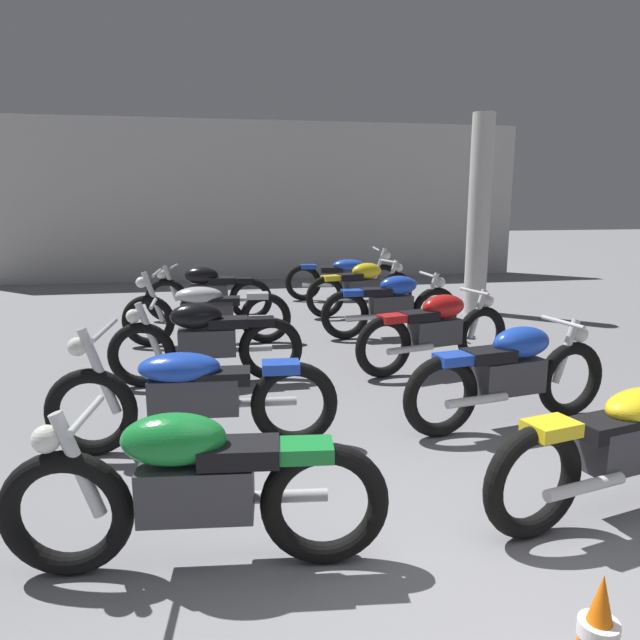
{
  "coord_description": "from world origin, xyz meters",
  "views": [
    {
      "loc": [
        -1.19,
        -2.02,
        1.88
      ],
      "look_at": [
        0.0,
        4.28,
        0.55
      ],
      "focal_mm": 33.05,
      "sensor_mm": 36.0,
      "label": 1
    }
  ],
  "objects_px": {
    "support_pillar": "(479,216)",
    "motorcycle_right_row_0": "(633,440)",
    "motorcycle_right_row_4": "(362,287)",
    "motorcycle_right_row_5": "(344,276)",
    "motorcycle_right_row_3": "(392,304)",
    "motorcycle_left_row_0": "(195,486)",
    "motorcycle_left_row_2": "(206,340)",
    "motorcycle_left_row_1": "(192,393)",
    "motorcycle_left_row_3": "(206,311)",
    "motorcycle_right_row_2": "(436,330)",
    "motorcycle_right_row_1": "(511,373)",
    "motorcycle_left_row_4": "(208,292)"
  },
  "relations": [
    {
      "from": "motorcycle_right_row_3",
      "to": "motorcycle_right_row_5",
      "type": "relative_size",
      "value": 0.91
    },
    {
      "from": "motorcycle_left_row_3",
      "to": "motorcycle_right_row_2",
      "type": "height_order",
      "value": "motorcycle_left_row_3"
    },
    {
      "from": "motorcycle_right_row_0",
      "to": "motorcycle_right_row_5",
      "type": "relative_size",
      "value": 0.99
    },
    {
      "from": "motorcycle_left_row_4",
      "to": "motorcycle_right_row_4",
      "type": "distance_m",
      "value": 2.48
    },
    {
      "from": "motorcycle_left_row_2",
      "to": "motorcycle_left_row_3",
      "type": "relative_size",
      "value": 0.91
    },
    {
      "from": "motorcycle_left_row_1",
      "to": "motorcycle_right_row_0",
      "type": "bearing_deg",
      "value": -27.69
    },
    {
      "from": "motorcycle_right_row_2",
      "to": "motorcycle_left_row_4",
      "type": "bearing_deg",
      "value": 127.67
    },
    {
      "from": "motorcycle_right_row_2",
      "to": "motorcycle_right_row_4",
      "type": "distance_m",
      "value": 3.26
    },
    {
      "from": "motorcycle_right_row_2",
      "to": "motorcycle_left_row_3",
      "type": "bearing_deg",
      "value": 146.27
    },
    {
      "from": "motorcycle_left_row_1",
      "to": "motorcycle_left_row_2",
      "type": "height_order",
      "value": "motorcycle_left_row_1"
    },
    {
      "from": "motorcycle_left_row_1",
      "to": "motorcycle_right_row_2",
      "type": "bearing_deg",
      "value": 32.85
    },
    {
      "from": "motorcycle_left_row_1",
      "to": "motorcycle_right_row_5",
      "type": "xyz_separation_m",
      "value": [
        2.63,
        6.33,
        0.0
      ]
    },
    {
      "from": "motorcycle_left_row_2",
      "to": "motorcycle_left_row_0",
      "type": "bearing_deg",
      "value": -91.01
    },
    {
      "from": "motorcycle_left_row_1",
      "to": "motorcycle_left_row_3",
      "type": "relative_size",
      "value": 1.0
    },
    {
      "from": "motorcycle_left_row_2",
      "to": "motorcycle_right_row_4",
      "type": "bearing_deg",
      "value": 52.64
    },
    {
      "from": "motorcycle_right_row_0",
      "to": "motorcycle_right_row_4",
      "type": "distance_m",
      "value": 6.31
    },
    {
      "from": "motorcycle_left_row_2",
      "to": "motorcycle_right_row_0",
      "type": "relative_size",
      "value": 0.92
    },
    {
      "from": "motorcycle_left_row_0",
      "to": "motorcycle_left_row_2",
      "type": "relative_size",
      "value": 1.0
    },
    {
      "from": "motorcycle_right_row_3",
      "to": "motorcycle_right_row_0",
      "type": "bearing_deg",
      "value": -89.56
    },
    {
      "from": "motorcycle_left_row_1",
      "to": "motorcycle_right_row_1",
      "type": "distance_m",
      "value": 2.58
    },
    {
      "from": "motorcycle_right_row_0",
      "to": "motorcycle_right_row_1",
      "type": "bearing_deg",
      "value": 92.07
    },
    {
      "from": "motorcycle_right_row_0",
      "to": "motorcycle_right_row_3",
      "type": "relative_size",
      "value": 1.09
    },
    {
      "from": "motorcycle_left_row_3",
      "to": "motorcycle_right_row_3",
      "type": "bearing_deg",
      "value": -0.57
    },
    {
      "from": "motorcycle_left_row_3",
      "to": "motorcycle_right_row_0",
      "type": "relative_size",
      "value": 1.01
    },
    {
      "from": "motorcycle_left_row_0",
      "to": "motorcycle_left_row_1",
      "type": "xyz_separation_m",
      "value": [
        -0.04,
        1.49,
        -0.01
      ]
    },
    {
      "from": "motorcycle_right_row_2",
      "to": "motorcycle_left_row_2",
      "type": "bearing_deg",
      "value": -179.66
    },
    {
      "from": "motorcycle_left_row_4",
      "to": "motorcycle_right_row_2",
      "type": "bearing_deg",
      "value": -52.33
    },
    {
      "from": "motorcycle_left_row_1",
      "to": "motorcycle_left_row_4",
      "type": "xyz_separation_m",
      "value": [
        0.12,
        4.86,
        0.01
      ]
    },
    {
      "from": "motorcycle_right_row_1",
      "to": "motorcycle_right_row_5",
      "type": "relative_size",
      "value": 0.9
    },
    {
      "from": "support_pillar",
      "to": "motorcycle_right_row_3",
      "type": "xyz_separation_m",
      "value": [
        -1.9,
        -1.45,
        -1.14
      ]
    },
    {
      "from": "motorcycle_left_row_4",
      "to": "motorcycle_right_row_0",
      "type": "xyz_separation_m",
      "value": [
        2.51,
        -6.24,
        -0.01
      ]
    },
    {
      "from": "motorcycle_left_row_1",
      "to": "support_pillar",
      "type": "bearing_deg",
      "value": 46.57
    },
    {
      "from": "motorcycle_left_row_2",
      "to": "motorcycle_right_row_5",
      "type": "bearing_deg",
      "value": 61.62
    },
    {
      "from": "motorcycle_right_row_4",
      "to": "motorcycle_right_row_5",
      "type": "height_order",
      "value": "motorcycle_right_row_5"
    },
    {
      "from": "motorcycle_left_row_0",
      "to": "motorcycle_right_row_4",
      "type": "height_order",
      "value": "same"
    },
    {
      "from": "motorcycle_left_row_4",
      "to": "motorcycle_right_row_3",
      "type": "height_order",
      "value": "same"
    },
    {
      "from": "motorcycle_left_row_1",
      "to": "motorcycle_left_row_3",
      "type": "distance_m",
      "value": 3.33
    },
    {
      "from": "motorcycle_right_row_1",
      "to": "motorcycle_right_row_4",
      "type": "xyz_separation_m",
      "value": [
        0.02,
        4.92,
        0.0
      ]
    },
    {
      "from": "motorcycle_right_row_4",
      "to": "motorcycle_right_row_5",
      "type": "relative_size",
      "value": 0.89
    },
    {
      "from": "motorcycle_right_row_4",
      "to": "motorcycle_right_row_5",
      "type": "bearing_deg",
      "value": 88.96
    },
    {
      "from": "motorcycle_right_row_4",
      "to": "motorcycle_left_row_0",
      "type": "bearing_deg",
      "value": -111.7
    },
    {
      "from": "motorcycle_left_row_3",
      "to": "motorcycle_right_row_2",
      "type": "relative_size",
      "value": 1.12
    },
    {
      "from": "motorcycle_right_row_0",
      "to": "motorcycle_right_row_5",
      "type": "bearing_deg",
      "value": 90.05
    },
    {
      "from": "motorcycle_left_row_3",
      "to": "motorcycle_right_row_2",
      "type": "bearing_deg",
      "value": -33.73
    },
    {
      "from": "motorcycle_left_row_1",
      "to": "motorcycle_right_row_2",
      "type": "distance_m",
      "value": 3.08
    },
    {
      "from": "motorcycle_left_row_2",
      "to": "motorcycle_left_row_4",
      "type": "bearing_deg",
      "value": 89.56
    },
    {
      "from": "motorcycle_left_row_0",
      "to": "motorcycle_right_row_1",
      "type": "relative_size",
      "value": 1.0
    },
    {
      "from": "motorcycle_left_row_1",
      "to": "motorcycle_right_row_1",
      "type": "bearing_deg",
      "value": 0.23
    },
    {
      "from": "motorcycle_left_row_4",
      "to": "motorcycle_right_row_2",
      "type": "xyz_separation_m",
      "value": [
        2.46,
        -3.19,
        0.0
      ]
    },
    {
      "from": "support_pillar",
      "to": "motorcycle_right_row_0",
      "type": "relative_size",
      "value": 1.49
    }
  ]
}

